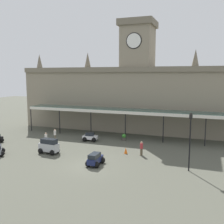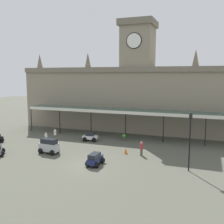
{
  "view_description": "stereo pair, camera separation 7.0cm",
  "coord_description": "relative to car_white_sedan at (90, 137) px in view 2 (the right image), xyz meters",
  "views": [
    {
      "loc": [
        11.04,
        -23.62,
        9.23
      ],
      "look_at": [
        0.0,
        6.29,
        4.72
      ],
      "focal_mm": 41.99,
      "sensor_mm": 36.0,
      "label": 1
    },
    {
      "loc": [
        11.11,
        -23.6,
        9.23
      ],
      "look_at": [
        0.0,
        6.29,
        4.72
      ],
      "focal_mm": 41.99,
      "sensor_mm": 36.0,
      "label": 2
    }
  ],
  "objects": [
    {
      "name": "ground_plane",
      "position": [
        4.32,
        -9.08,
        -0.5
      ],
      "size": [
        140.0,
        140.0,
        0.0
      ],
      "primitive_type": "plane",
      "color": "#4F5043"
    },
    {
      "name": "station_building",
      "position": [
        4.32,
        9.23,
        5.41
      ],
      "size": [
        39.79,
        5.95,
        17.81
      ],
      "color": "gray",
      "rests_on": "ground"
    },
    {
      "name": "entrance_canopy",
      "position": [
        4.32,
        4.03,
        3.52
      ],
      "size": [
        32.86,
        3.26,
        4.18
      ],
      "color": "#38564C",
      "rests_on": "ground"
    },
    {
      "name": "car_white_sedan",
      "position": [
        0.0,
        0.0,
        0.0
      ],
      "size": [
        2.15,
        1.7,
        1.19
      ],
      "color": "silver",
      "rests_on": "ground"
    },
    {
      "name": "car_navy_estate",
      "position": [
        4.71,
        -8.88,
        0.06
      ],
      "size": [
        1.55,
        2.25,
        1.27
      ],
      "color": "#19214C",
      "rests_on": "ground"
    },
    {
      "name": "car_silver_van",
      "position": [
        -2.09,
        -7.05,
        0.3
      ],
      "size": [
        2.47,
        1.72,
        1.77
      ],
      "color": "#B2B5BA",
      "rests_on": "ground"
    },
    {
      "name": "pedestrian_crossing_forecourt",
      "position": [
        8.41,
        -4.07,
        0.41
      ],
      "size": [
        0.34,
        0.38,
        1.67
      ],
      "color": "brown",
      "rests_on": "ground"
    },
    {
      "name": "pedestrian_near_entrance",
      "position": [
        -4.66,
        -3.87,
        0.41
      ],
      "size": [
        0.34,
        0.34,
        1.67
      ],
      "color": "#3F384C",
      "rests_on": "ground"
    },
    {
      "name": "pedestrian_beside_cars",
      "position": [
        -4.73,
        -1.56,
        0.41
      ],
      "size": [
        0.34,
        0.36,
        1.67
      ],
      "color": "brown",
      "rests_on": "ground"
    },
    {
      "name": "victorian_lamppost",
      "position": [
        13.91,
        -7.26,
        2.99
      ],
      "size": [
        0.3,
        0.3,
        5.72
      ],
      "color": "black",
      "rests_on": "ground"
    },
    {
      "name": "traffic_cone",
      "position": [
        6.49,
        -3.96,
        -0.13
      ],
      "size": [
        0.4,
        0.4,
        0.74
      ],
      "primitive_type": "cone",
      "color": "orange",
      "rests_on": "ground"
    },
    {
      "name": "planter_near_kerb",
      "position": [
        4.38,
        1.91,
        -0.01
      ],
      "size": [
        0.6,
        0.6,
        0.96
      ],
      "color": "#47423D",
      "rests_on": "ground"
    }
  ]
}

